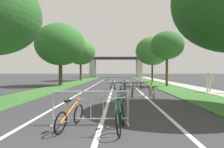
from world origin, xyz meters
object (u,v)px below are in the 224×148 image
at_px(crowd_barrier_nearest, 91,108).
at_px(bicycle_yellow_5, 151,92).
at_px(tree_right_pine_near, 152,51).
at_px(pedestrian_pushing_bike, 209,80).
at_px(bicycle_purple_0, 141,85).
at_px(bicycle_silver_2, 114,86).
at_px(tree_right_oak_mid, 167,45).
at_px(bicycle_white_1, 111,85).
at_px(crowd_barrier_second, 126,90).
at_px(tree_left_cypress_far, 81,52).
at_px(bicycle_blue_4, 122,93).
at_px(crowd_barrier_third, 126,84).
at_px(tree_left_oak_near, 60,45).
at_px(bicycle_orange_7, 70,116).
at_px(bicycle_green_6, 120,117).
at_px(bicycle_red_8, 132,92).
at_px(bicycle_teal_3, 125,86).

distance_m(crowd_barrier_nearest, bicycle_yellow_5, 6.70).
distance_m(tree_right_pine_near, crowd_barrier_nearest, 24.14).
bearing_deg(pedestrian_pushing_bike, crowd_barrier_nearest, 62.00).
height_order(bicycle_purple_0, bicycle_silver_2, bicycle_silver_2).
distance_m(tree_right_oak_mid, bicycle_white_1, 8.07).
relative_size(crowd_barrier_second, bicycle_purple_0, 1.46).
height_order(bicycle_purple_0, bicycle_white_1, bicycle_white_1).
relative_size(tree_left_cypress_far, bicycle_blue_4, 4.63).
bearing_deg(bicycle_yellow_5, tree_right_oak_mid, 68.45).
distance_m(tree_left_cypress_far, crowd_barrier_second, 22.87).
xyz_separation_m(crowd_barrier_third, bicycle_yellow_5, (1.39, -4.97, -0.15)).
distance_m(bicycle_purple_0, pedestrian_pushing_bike, 5.65).
bearing_deg(tree_left_oak_near, crowd_barrier_nearest, -68.89).
bearing_deg(bicycle_purple_0, crowd_barrier_third, -156.19).
distance_m(bicycle_blue_4, bicycle_orange_7, 5.66).
bearing_deg(bicycle_green_6, pedestrian_pushing_bike, -120.58).
height_order(crowd_barrier_third, bicycle_blue_4, crowd_barrier_third).
relative_size(tree_right_pine_near, bicycle_purple_0, 4.36).
xyz_separation_m(tree_right_oak_mid, bicycle_red_8, (-4.54, -8.63, -4.19)).
bearing_deg(crowd_barrier_third, bicycle_blue_4, -94.87).
bearing_deg(bicycle_white_1, bicycle_teal_3, -25.45).
bearing_deg(bicycle_purple_0, bicycle_silver_2, -154.24).
bearing_deg(tree_right_pine_near, bicycle_red_8, -104.97).
xyz_separation_m(crowd_barrier_nearest, bicycle_blue_4, (1.10, 5.04, -0.16)).
xyz_separation_m(tree_right_oak_mid, bicycle_green_6, (-5.41, -15.12, -4.19)).
bearing_deg(tree_right_pine_near, bicycle_white_1, -117.74).
relative_size(crowd_barrier_third, bicycle_purple_0, 1.46).
bearing_deg(crowd_barrier_second, tree_right_pine_near, 74.07).
distance_m(bicycle_white_1, bicycle_silver_2, 0.80).
bearing_deg(bicycle_purple_0, pedestrian_pushing_bike, -20.88).
distance_m(tree_left_oak_near, bicycle_silver_2, 8.96).
bearing_deg(tree_right_pine_near, bicycle_teal_3, -111.33).
distance_m(tree_right_pine_near, crowd_barrier_second, 18.62).
distance_m(crowd_barrier_third, bicycle_green_6, 11.55).
relative_size(bicycle_teal_3, bicycle_blue_4, 1.00).
bearing_deg(crowd_barrier_second, bicycle_teal_3, 88.16).
xyz_separation_m(bicycle_blue_4, bicycle_green_6, (-0.19, -5.60, 0.02)).
distance_m(tree_right_pine_near, pedestrian_pushing_bike, 14.90).
bearing_deg(crowd_barrier_nearest, bicycle_white_1, 88.84).
bearing_deg(tree_left_oak_near, bicycle_purple_0, -22.89).
bearing_deg(bicycle_white_1, crowd_barrier_nearest, -86.32).
bearing_deg(pedestrian_pushing_bike, bicycle_white_1, -4.83).
xyz_separation_m(crowd_barrier_second, bicycle_yellow_5, (1.66, 0.51, -0.15)).
bearing_deg(bicycle_white_1, crowd_barrier_second, -74.38).
xyz_separation_m(tree_right_oak_mid, bicycle_orange_7, (-6.85, -14.95, -4.23)).
height_order(tree_left_cypress_far, bicycle_purple_0, tree_left_cypress_far).
relative_size(bicycle_purple_0, bicycle_teal_3, 1.02).
bearing_deg(tree_right_oak_mid, crowd_barrier_nearest, -113.46).
bearing_deg(bicycle_white_1, bicycle_blue_4, -77.29).
bearing_deg(crowd_barrier_nearest, tree_left_cypress_far, 102.41).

